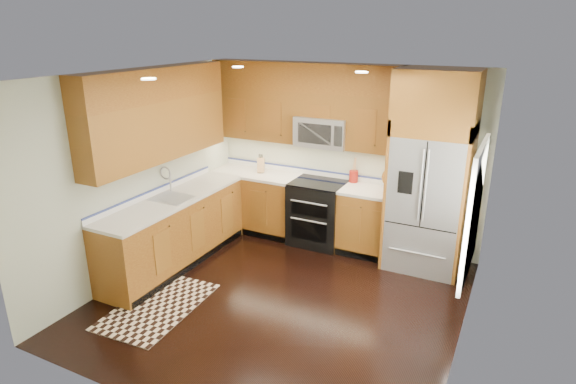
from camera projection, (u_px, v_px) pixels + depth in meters
The scene contains 16 objects.
ground at pixel (281, 299), 5.70m from camera, with size 4.00×4.00×0.00m, color black.
wall_back at pixel (344, 155), 6.97m from camera, with size 4.00×0.02×2.60m, color beige.
wall_left at pixel (141, 173), 6.13m from camera, with size 0.02×4.00×2.60m, color beige.
wall_right at pixel (472, 229), 4.43m from camera, with size 0.02×4.00×2.60m, color beige.
window at pixel (474, 211), 4.58m from camera, with size 0.04×1.10×1.30m.
base_cabinets at pixel (233, 221), 6.84m from camera, with size 2.85×3.00×0.90m.
countertop at pixel (245, 189), 6.72m from camera, with size 2.86×3.01×0.04m.
upper_cabinets at pixel (241, 108), 6.45m from camera, with size 2.85×3.00×1.15m.
range at pixel (318, 213), 7.07m from camera, with size 0.76×0.67×0.95m.
microwave at pixel (323, 132), 6.79m from camera, with size 0.76×0.40×0.42m.
refrigerator at pixel (430, 173), 6.11m from camera, with size 0.98×0.75×2.60m.
sink_faucet at pixel (171, 193), 6.31m from camera, with size 0.54×0.44×0.37m.
rug at pixel (158, 306), 5.56m from camera, with size 0.83×1.38×0.01m, color black.
knife_block at pixel (261, 165), 7.38m from camera, with size 0.15×0.17×0.28m.
utensil_crock at pixel (354, 174), 6.90m from camera, with size 0.15×0.15×0.36m.
cutting_board at pixel (392, 187), 6.70m from camera, with size 0.29×0.29×0.02m, color brown.
Camera 1 is at (2.30, -4.41, 3.07)m, focal length 30.00 mm.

